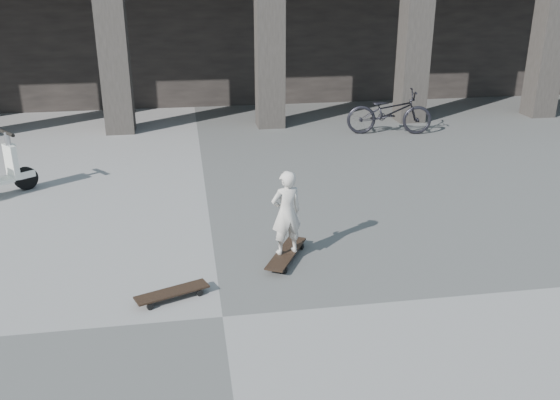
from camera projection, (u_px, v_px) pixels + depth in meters
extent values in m
plane|color=#4F4F4D|center=(223.00, 317.00, 6.50)|extent=(90.00, 90.00, 0.00)
cube|color=#2B2824|center=(113.00, 45.00, 13.34)|extent=(0.65, 0.65, 4.00)
cube|color=#2B2824|center=(270.00, 42.00, 13.88)|extent=(0.65, 0.65, 4.00)
cube|color=#2B2824|center=(415.00, 40.00, 14.42)|extent=(0.65, 0.65, 4.00)
cube|color=#2B2824|center=(549.00, 37.00, 14.96)|extent=(0.65, 0.65, 4.00)
cube|color=black|center=(286.00, 253.00, 7.77)|extent=(0.70, 1.03, 0.02)
cube|color=#B2B2B7|center=(294.00, 245.00, 8.11)|extent=(0.22, 0.15, 0.03)
cube|color=#B2B2B7|center=(277.00, 268.00, 7.46)|extent=(0.22, 0.15, 0.03)
cylinder|color=black|center=(287.00, 244.00, 8.14)|extent=(0.06, 0.08, 0.08)
cylinder|color=black|center=(302.00, 247.00, 8.08)|extent=(0.06, 0.08, 0.08)
cylinder|color=black|center=(269.00, 268.00, 7.50)|extent=(0.06, 0.08, 0.08)
cylinder|color=black|center=(285.00, 270.00, 7.43)|extent=(0.06, 0.08, 0.08)
cube|color=black|center=(172.00, 292.00, 6.82)|extent=(0.88, 0.51, 0.02)
cube|color=#B2B2B7|center=(196.00, 289.00, 6.98)|extent=(0.12, 0.20, 0.03)
cube|color=#B2B2B7|center=(147.00, 302.00, 6.70)|extent=(0.12, 0.20, 0.03)
cylinder|color=black|center=(193.00, 286.00, 7.06)|extent=(0.08, 0.06, 0.08)
cylinder|color=black|center=(200.00, 293.00, 6.91)|extent=(0.08, 0.06, 0.08)
cylinder|color=black|center=(144.00, 299.00, 6.78)|extent=(0.08, 0.06, 0.08)
cylinder|color=black|center=(150.00, 307.00, 6.62)|extent=(0.08, 0.06, 0.08)
imported|color=beige|center=(286.00, 213.00, 7.56)|extent=(0.46, 0.36, 1.12)
cylinder|color=black|center=(26.00, 178.00, 10.26)|extent=(0.38, 0.32, 0.40)
cube|color=white|center=(11.00, 162.00, 10.00)|extent=(0.29, 0.33, 0.58)
cube|color=white|center=(25.00, 174.00, 10.23)|extent=(0.32, 0.29, 0.12)
cylinder|color=#B2B2B7|center=(8.00, 141.00, 9.86)|extent=(0.13, 0.13, 0.30)
cylinder|color=black|center=(7.00, 133.00, 9.82)|extent=(0.35, 0.43, 0.06)
sphere|color=white|center=(13.00, 147.00, 9.95)|extent=(0.12, 0.12, 0.12)
imported|color=black|center=(389.00, 112.00, 13.70)|extent=(2.05, 1.01, 1.03)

